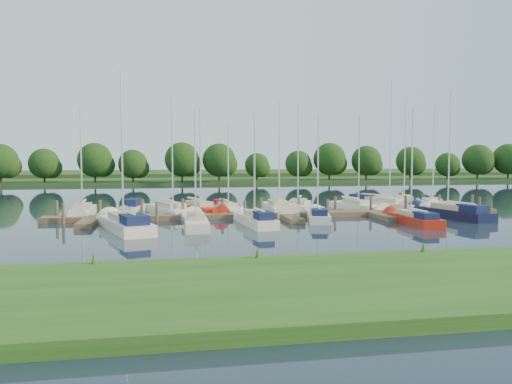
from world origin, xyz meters
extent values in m
plane|color=#1A2535|center=(0.00, 0.00, 0.00)|extent=(260.00, 260.00, 0.00)
cube|color=#204C15|center=(0.00, -16.00, 0.25)|extent=(90.00, 10.00, 0.50)
cube|color=brown|center=(0.00, 8.00, 0.20)|extent=(40.00, 2.00, 0.40)
cube|color=brown|center=(-16.00, 5.00, 0.20)|extent=(1.20, 4.00, 0.40)
cube|color=brown|center=(-8.00, 5.00, 0.20)|extent=(1.20, 4.00, 0.40)
cube|color=brown|center=(0.00, 5.00, 0.20)|extent=(1.20, 4.00, 0.40)
cube|color=brown|center=(8.00, 5.00, 0.20)|extent=(1.20, 4.00, 0.40)
cube|color=brown|center=(16.00, 5.00, 0.20)|extent=(1.20, 4.00, 0.40)
cylinder|color=#473D33|center=(-19.00, 9.30, 0.60)|extent=(0.24, 0.24, 2.00)
cylinder|color=#473D33|center=(-15.55, 9.30, 0.60)|extent=(0.24, 0.24, 2.00)
cylinder|color=#473D33|center=(-12.09, 9.30, 0.60)|extent=(0.24, 0.24, 2.00)
cylinder|color=#473D33|center=(-8.64, 9.30, 0.60)|extent=(0.24, 0.24, 2.00)
cylinder|color=#473D33|center=(-5.18, 9.30, 0.60)|extent=(0.24, 0.24, 2.00)
cylinder|color=#473D33|center=(-1.73, 9.30, 0.60)|extent=(0.24, 0.24, 2.00)
cylinder|color=#473D33|center=(1.73, 9.30, 0.60)|extent=(0.24, 0.24, 2.00)
cylinder|color=#473D33|center=(5.18, 9.30, 0.60)|extent=(0.24, 0.24, 2.00)
cylinder|color=#473D33|center=(8.64, 9.30, 0.60)|extent=(0.24, 0.24, 2.00)
cylinder|color=#473D33|center=(12.09, 9.30, 0.60)|extent=(0.24, 0.24, 2.00)
cylinder|color=#473D33|center=(15.55, 9.30, 0.60)|extent=(0.24, 0.24, 2.00)
cylinder|color=#473D33|center=(19.00, 9.30, 0.60)|extent=(0.24, 0.24, 2.00)
cylinder|color=#473D33|center=(-18.00, 6.70, 0.60)|extent=(0.24, 0.24, 2.00)
cylinder|color=#473D33|center=(-10.80, 6.70, 0.60)|extent=(0.24, 0.24, 2.00)
cylinder|color=#473D33|center=(-3.60, 6.70, 0.60)|extent=(0.24, 0.24, 2.00)
cylinder|color=#473D33|center=(3.60, 6.70, 0.60)|extent=(0.24, 0.24, 2.00)
cylinder|color=#473D33|center=(10.80, 6.70, 0.60)|extent=(0.24, 0.24, 2.00)
cylinder|color=#473D33|center=(18.00, 6.70, 0.60)|extent=(0.24, 0.24, 2.00)
cube|color=#233D17|center=(0.00, 75.00, 0.30)|extent=(180.00, 30.00, 0.60)
cube|color=#2E5224|center=(0.00, 100.00, 0.70)|extent=(220.00, 40.00, 1.40)
sphere|color=#16330D|center=(-38.11, 60.22, 3.95)|extent=(4.74, 4.74, 4.74)
cylinder|color=#38281C|center=(-29.99, 62.59, 1.41)|extent=(0.36, 0.36, 2.83)
sphere|color=#16330D|center=(-29.99, 62.59, 4.87)|extent=(6.60, 6.60, 6.60)
sphere|color=#16330D|center=(-28.58, 62.79, 3.93)|extent=(4.71, 4.71, 4.71)
cylinder|color=#38281C|center=(-24.32, 60.68, 1.20)|extent=(0.36, 0.36, 2.40)
sphere|color=#16330D|center=(-24.32, 60.68, 4.14)|extent=(5.61, 5.61, 5.61)
sphere|color=#16330D|center=(-23.12, 60.88, 3.34)|extent=(4.00, 4.00, 4.00)
cylinder|color=#38281C|center=(-16.32, 62.84, 1.05)|extent=(0.36, 0.36, 2.11)
sphere|color=#16330D|center=(-16.32, 62.84, 3.63)|extent=(4.91, 4.91, 4.91)
sphere|color=#16330D|center=(-15.27, 63.04, 2.92)|extent=(3.51, 3.51, 3.51)
cylinder|color=#38281C|center=(-7.68, 61.64, 1.27)|extent=(0.36, 0.36, 2.55)
sphere|color=#16330D|center=(-7.68, 61.64, 4.39)|extent=(5.95, 5.95, 5.95)
sphere|color=#16330D|center=(-6.41, 61.84, 3.54)|extent=(4.25, 4.25, 4.25)
cylinder|color=#38281C|center=(-0.22, 63.27, 1.10)|extent=(0.36, 0.36, 2.20)
sphere|color=#16330D|center=(-0.22, 63.27, 3.79)|extent=(5.13, 5.13, 5.13)
sphere|color=#16330D|center=(0.88, 63.47, 3.05)|extent=(3.67, 3.67, 3.67)
cylinder|color=#38281C|center=(7.24, 61.37, 1.34)|extent=(0.36, 0.36, 2.67)
sphere|color=#16330D|center=(7.24, 61.37, 4.60)|extent=(6.23, 6.23, 6.23)
sphere|color=#16330D|center=(8.58, 61.57, 3.71)|extent=(4.45, 4.45, 4.45)
cylinder|color=#38281C|center=(14.68, 63.51, 1.18)|extent=(0.36, 0.36, 2.37)
sphere|color=#16330D|center=(14.68, 63.51, 4.08)|extent=(5.52, 5.52, 5.52)
sphere|color=#16330D|center=(15.86, 63.71, 3.29)|extent=(3.94, 3.94, 3.94)
cylinder|color=#38281C|center=(22.43, 63.23, 1.20)|extent=(0.36, 0.36, 2.41)
sphere|color=#16330D|center=(22.43, 63.23, 4.15)|extent=(5.62, 5.62, 5.62)
sphere|color=#16330D|center=(23.64, 63.43, 3.34)|extent=(4.01, 4.01, 4.01)
cylinder|color=#38281C|center=(32.11, 60.50, 1.35)|extent=(0.36, 0.36, 2.69)
sphere|color=#16330D|center=(32.11, 60.50, 4.63)|extent=(6.28, 6.28, 6.28)
sphere|color=#16330D|center=(33.46, 60.70, 3.74)|extent=(4.49, 4.49, 4.49)
cylinder|color=#38281C|center=(39.96, 61.27, 1.08)|extent=(0.36, 0.36, 2.16)
sphere|color=#16330D|center=(39.96, 61.27, 3.73)|extent=(5.05, 5.05, 5.05)
sphere|color=#16330D|center=(41.04, 61.47, 3.01)|extent=(3.61, 3.61, 3.61)
cylinder|color=#38281C|center=(47.32, 63.67, 1.06)|extent=(0.36, 0.36, 2.13)
sphere|color=#16330D|center=(47.32, 63.67, 3.67)|extent=(4.97, 4.97, 4.97)
sphere|color=#16330D|center=(48.38, 63.87, 2.96)|extent=(3.55, 3.55, 3.55)
cylinder|color=#38281C|center=(54.73, 62.82, 1.37)|extent=(0.36, 0.36, 2.73)
sphere|color=#16330D|center=(54.73, 62.82, 4.71)|extent=(6.38, 6.38, 6.38)
sphere|color=#16330D|center=(56.09, 63.02, 3.79)|extent=(4.55, 4.55, 4.55)
cylinder|color=#38281C|center=(62.12, 62.56, 1.42)|extent=(0.36, 0.36, 2.83)
sphere|color=#16330D|center=(62.12, 62.56, 4.88)|extent=(6.61, 6.61, 6.61)
sphere|color=#16330D|center=(63.53, 62.76, 3.94)|extent=(4.72, 4.72, 4.72)
cube|color=white|center=(-17.36, 12.17, 0.15)|extent=(2.11, 6.46, 1.08)
cone|color=white|center=(-17.20, 8.99, 0.15)|extent=(1.01, 2.27, 0.89)
cube|color=tan|center=(-17.35, 11.85, 0.84)|extent=(1.48, 2.93, 0.49)
cylinder|color=silver|center=(-17.33, 11.53, 4.99)|extent=(0.12, 0.12, 8.60)
cylinder|color=silver|center=(-17.40, 12.81, 1.23)|extent=(0.25, 2.87, 0.10)
cylinder|color=white|center=(-17.40, 12.81, 1.23)|extent=(0.33, 2.56, 0.20)
cube|color=white|center=(-13.23, 14.40, 0.15)|extent=(2.28, 4.78, 0.89)
cone|color=white|center=(-13.63, 12.14, 0.15)|extent=(0.98, 1.49, 0.76)
cube|color=#121B41|center=(-13.23, 14.40, 0.85)|extent=(1.63, 2.69, 0.80)
cube|color=white|center=(-9.75, 11.57, 0.15)|extent=(4.68, 7.59, 1.13)
cone|color=white|center=(-8.36, 8.16, 0.15)|extent=(1.92, 2.77, 1.03)
cube|color=tan|center=(-9.61, 11.23, 0.87)|extent=(2.68, 3.65, 0.51)
cylinder|color=silver|center=(-9.47, 10.89, 5.68)|extent=(0.12, 0.12, 9.93)
cylinder|color=silver|center=(-10.03, 12.25, 1.28)|extent=(1.34, 3.10, 0.10)
cylinder|color=white|center=(-10.03, 12.25, 1.28)|extent=(1.30, 2.80, 0.20)
cube|color=#A71D0F|center=(-7.19, 12.54, 0.15)|extent=(4.37, 6.90, 1.13)
cone|color=#A71D0F|center=(-5.86, 9.46, 0.15)|extent=(1.79, 2.53, 0.94)
cube|color=tan|center=(-7.05, 12.23, 0.87)|extent=(2.49, 3.33, 0.51)
cylinder|color=silver|center=(-6.92, 11.92, 5.25)|extent=(0.12, 0.12, 9.06)
cylinder|color=silver|center=(-7.45, 13.16, 1.29)|extent=(1.28, 2.81, 0.10)
cylinder|color=white|center=(-7.45, 13.16, 1.29)|extent=(1.24, 2.54, 0.20)
cube|color=white|center=(-4.51, 12.11, 0.15)|extent=(2.78, 5.84, 1.01)
cone|color=white|center=(-3.89, 9.36, 0.15)|extent=(1.20, 2.09, 0.79)
cube|color=tan|center=(-4.45, 11.83, 0.78)|extent=(1.71, 2.73, 0.46)
cube|color=maroon|center=(-4.86, 13.64, 0.87)|extent=(1.45, 1.89, 0.50)
cylinder|color=silver|center=(-4.39, 11.56, 4.44)|extent=(0.12, 0.12, 7.60)
cylinder|color=silver|center=(-4.64, 12.65, 1.14)|extent=(0.66, 2.49, 0.10)
cylinder|color=white|center=(-4.64, 12.65, 1.14)|extent=(0.69, 2.24, 0.20)
cube|color=white|center=(0.25, 11.41, 0.15)|extent=(2.18, 7.11, 1.17)
cone|color=white|center=(0.15, 7.88, 0.15)|extent=(1.06, 2.50, 0.99)
cube|color=tan|center=(0.24, 11.06, 0.91)|extent=(1.57, 3.22, 0.53)
cylinder|color=silver|center=(0.23, 10.70, 5.51)|extent=(0.12, 0.12, 9.53)
cylinder|color=silver|center=(0.27, 12.12, 1.33)|extent=(0.19, 3.18, 0.10)
cylinder|color=white|center=(0.27, 12.12, 1.33)|extent=(0.28, 2.83, 0.20)
cube|color=white|center=(2.70, 12.99, 0.15)|extent=(4.28, 7.25, 1.10)
cone|color=white|center=(1.48, 9.71, 0.15)|extent=(1.77, 2.64, 0.98)
cube|color=tan|center=(2.58, 12.66, 0.85)|extent=(2.48, 3.47, 0.50)
cylinder|color=silver|center=(2.46, 12.33, 5.43)|extent=(0.12, 0.12, 9.46)
cylinder|color=silver|center=(2.95, 13.65, 1.25)|extent=(1.19, 2.99, 0.10)
cylinder|color=white|center=(2.95, 13.65, 1.25)|extent=(1.17, 2.70, 0.20)
cube|color=white|center=(8.29, 12.56, 0.15)|extent=(3.54, 6.66, 1.02)
cone|color=white|center=(9.20, 9.48, 0.15)|extent=(1.50, 2.41, 0.90)
cube|color=tan|center=(8.38, 12.25, 0.79)|extent=(2.11, 3.15, 0.46)
cylinder|color=silver|center=(8.47, 11.94, 4.97)|extent=(0.12, 0.12, 8.66)
cylinder|color=silver|center=(8.11, 13.17, 1.15)|extent=(0.92, 2.79, 0.10)
cylinder|color=white|center=(8.11, 13.17, 1.15)|extent=(0.92, 2.52, 0.20)
cube|color=white|center=(11.56, 13.21, 0.15)|extent=(5.98, 9.17, 1.16)
cone|color=white|center=(13.41, 9.14, 0.15)|extent=(2.43, 3.36, 1.25)
cube|color=tan|center=(11.75, 12.80, 0.90)|extent=(3.37, 4.44, 0.53)
cube|color=#121B41|center=(10.53, 15.49, 1.00)|extent=(2.70, 3.16, 0.58)
cylinder|color=silver|center=(11.93, 12.40, 6.77)|extent=(0.12, 0.12, 12.06)
cylinder|color=silver|center=(11.19, 14.02, 1.32)|extent=(1.76, 3.70, 0.10)
cylinder|color=white|center=(11.19, 14.02, 1.32)|extent=(1.66, 3.34, 0.20)
cube|color=white|center=(14.45, 14.44, 0.15)|extent=(4.89, 8.03, 1.19)
cone|color=white|center=(13.01, 10.83, 0.15)|extent=(2.01, 2.93, 1.09)
cube|color=tan|center=(14.30, 14.08, 0.92)|extent=(2.81, 3.86, 0.54)
cylinder|color=silver|center=(14.16, 13.72, 6.01)|extent=(0.12, 0.12, 10.50)
cylinder|color=silver|center=(14.73, 15.17, 1.35)|extent=(1.38, 3.29, 0.10)
cylinder|color=white|center=(14.73, 15.17, 1.35)|extent=(1.33, 2.97, 0.20)
cube|color=white|center=(17.00, 13.32, 0.15)|extent=(4.39, 7.54, 1.00)
cone|color=white|center=(15.77, 9.90, 0.15)|extent=(1.82, 2.74, 1.02)
cube|color=tan|center=(16.88, 12.98, 0.77)|extent=(2.55, 3.60, 0.45)
cube|color=#121B41|center=(17.70, 15.23, 0.86)|extent=(2.08, 2.54, 0.50)
cylinder|color=silver|center=(16.76, 12.63, 5.54)|extent=(0.12, 0.12, 9.82)
cylinder|color=silver|center=(17.25, 14.00, 1.13)|extent=(1.21, 3.11, 0.10)
cylinder|color=white|center=(17.25, 14.00, 1.13)|extent=(1.18, 2.81, 0.20)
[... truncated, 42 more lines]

